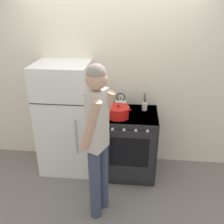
% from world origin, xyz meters
% --- Properties ---
extents(ground_plane, '(14.00, 14.00, 0.00)m').
position_xyz_m(ground_plane, '(0.00, 0.00, 0.00)').
color(ground_plane, slate).
extents(wall_back, '(10.00, 0.06, 2.55)m').
position_xyz_m(wall_back, '(0.00, 0.03, 1.27)').
color(wall_back, silver).
rests_on(wall_back, ground_plane).
extents(refrigerator, '(0.72, 0.64, 1.59)m').
position_xyz_m(refrigerator, '(-0.62, -0.31, 0.79)').
color(refrigerator, white).
rests_on(refrigerator, ground_plane).
extents(stove_range, '(0.72, 0.70, 0.93)m').
position_xyz_m(stove_range, '(0.30, -0.36, 0.48)').
color(stove_range, '#232326').
rests_on(stove_range, ground_plane).
extents(dutch_oven_pot, '(0.33, 0.29, 0.17)m').
position_xyz_m(dutch_oven_pot, '(0.14, -0.46, 1.01)').
color(dutch_oven_pot, red).
rests_on(dutch_oven_pot, stove_range).
extents(tea_kettle, '(0.20, 0.15, 0.24)m').
position_xyz_m(tea_kettle, '(0.15, -0.20, 1.01)').
color(tea_kettle, silver).
rests_on(tea_kettle, stove_range).
extents(utensil_jar, '(0.07, 0.07, 0.28)m').
position_xyz_m(utensil_jar, '(0.48, -0.19, 1.00)').
color(utensil_jar, silver).
rests_on(utensil_jar, stove_range).
extents(person, '(0.38, 0.43, 1.80)m').
position_xyz_m(person, '(-0.02, -1.14, 1.03)').
color(person, '#38425B').
rests_on(person, ground_plane).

